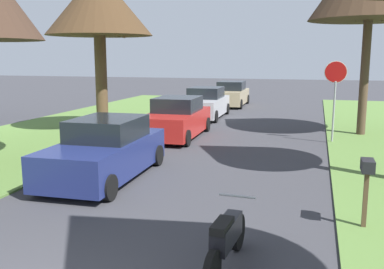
% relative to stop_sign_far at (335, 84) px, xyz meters
% --- Properties ---
extents(stop_sign_far, '(0.81, 0.43, 2.96)m').
position_rel_stop_sign_far_xyz_m(stop_sign_far, '(0.00, 0.00, 0.00)').
color(stop_sign_far, '#9EA0A5').
rests_on(stop_sign_far, grass_verge_right).
extents(street_tree_left_mid_b, '(4.37, 4.37, 6.56)m').
position_rel_stop_sign_far_xyz_m(street_tree_left_mid_b, '(-9.35, -0.05, 3.06)').
color(street_tree_left_mid_b, brown).
rests_on(street_tree_left_mid_b, grass_verge_left).
extents(parked_sedan_navy, '(2.04, 4.44, 1.57)m').
position_rel_stop_sign_far_xyz_m(parked_sedan_navy, '(-5.87, -6.62, -1.46)').
color(parked_sedan_navy, navy).
rests_on(parked_sedan_navy, ground).
extents(parked_sedan_red, '(2.04, 4.44, 1.57)m').
position_rel_stop_sign_far_xyz_m(parked_sedan_red, '(-5.91, -0.47, -1.46)').
color(parked_sedan_red, red).
rests_on(parked_sedan_red, ground).
extents(parked_sedan_silver, '(2.04, 4.44, 1.57)m').
position_rel_stop_sign_far_xyz_m(parked_sedan_silver, '(-6.21, 5.36, -1.46)').
color(parked_sedan_silver, '#BCBCC1').
rests_on(parked_sedan_silver, ground).
extents(parked_sedan_tan, '(2.04, 4.44, 1.57)m').
position_rel_stop_sign_far_xyz_m(parked_sedan_tan, '(-5.97, 11.21, -1.46)').
color(parked_sedan_tan, tan).
rests_on(parked_sedan_tan, ground).
extents(parked_motorcycle, '(0.60, 2.05, 0.97)m').
position_rel_stop_sign_far_xyz_m(parked_motorcycle, '(-1.82, -10.71, -1.70)').
color(parked_motorcycle, black).
rests_on(parked_motorcycle, ground).
extents(curbside_mailbox, '(0.22, 0.44, 1.27)m').
position_rel_stop_sign_far_xyz_m(curbside_mailbox, '(0.32, -8.48, -1.13)').
color(curbside_mailbox, brown).
rests_on(curbside_mailbox, grass_verge_right).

